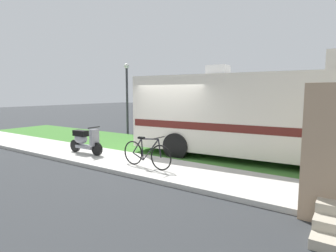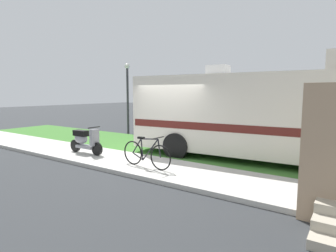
{
  "view_description": "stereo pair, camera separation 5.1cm",
  "coord_description": "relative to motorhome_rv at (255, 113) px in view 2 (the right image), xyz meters",
  "views": [
    {
      "loc": [
        5.18,
        -7.5,
        2.24
      ],
      "look_at": [
        -0.13,
        0.3,
        1.1
      ],
      "focal_mm": 29.64,
      "sensor_mm": 36.0,
      "label": 1
    },
    {
      "loc": [
        5.22,
        -7.47,
        2.24
      ],
      "look_at": [
        -0.13,
        0.3,
        1.1
      ],
      "focal_mm": 29.64,
      "sensor_mm": 36.0,
      "label": 2
    }
  ],
  "objects": [
    {
      "name": "pickup_truck_far",
      "position": [
        -0.84,
        7.88,
        -0.63
      ],
      "size": [
        5.52,
        2.33,
        1.74
      ],
      "color": "#1E478C",
      "rests_on": "ground"
    },
    {
      "name": "grass_strip",
      "position": [
        -2.41,
        -0.11,
        -1.53
      ],
      "size": [
        24.0,
        3.4,
        0.08
      ],
      "color": "#3D752D",
      "rests_on": "ground"
    },
    {
      "name": "street_lamp_post",
      "position": [
        -7.45,
        1.99,
        0.76
      ],
      "size": [
        0.28,
        0.28,
        3.78
      ],
      "color": "#333338",
      "rests_on": "ground"
    },
    {
      "name": "sidewalk",
      "position": [
        -2.41,
        -2.81,
        -1.51
      ],
      "size": [
        24.0,
        2.0,
        0.12
      ],
      "color": "beige",
      "rests_on": "ground"
    },
    {
      "name": "pickup_truck_near",
      "position": [
        -4.99,
        4.28,
        -0.62
      ],
      "size": [
        5.79,
        2.2,
        1.77
      ],
      "color": "#1E478C",
      "rests_on": "ground"
    },
    {
      "name": "motorhome_rv",
      "position": [
        0.0,
        0.0,
        0.0
      ],
      "size": [
        7.94,
        3.12,
        3.31
      ],
      "color": "silver",
      "rests_on": "ground"
    },
    {
      "name": "scooter",
      "position": [
        -5.03,
        -2.86,
        -0.99
      ],
      "size": [
        1.55,
        0.5,
        0.97
      ],
      "color": "black",
      "rests_on": "ground"
    },
    {
      "name": "bicycle",
      "position": [
        -2.08,
        -3.09,
        -1.06
      ],
      "size": [
        1.75,
        0.52,
        0.91
      ],
      "color": "black",
      "rests_on": "ground"
    },
    {
      "name": "bottle_green",
      "position": [
        2.37,
        -2.22,
        -1.35
      ],
      "size": [
        0.07,
        0.07,
        0.23
      ],
      "color": "navy",
      "rests_on": "ground"
    },
    {
      "name": "ground_plane",
      "position": [
        -2.41,
        -1.61,
        -1.57
      ],
      "size": [
        80.0,
        80.0,
        0.0
      ],
      "primitive_type": "plane",
      "color": "#2D3033"
    }
  ]
}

